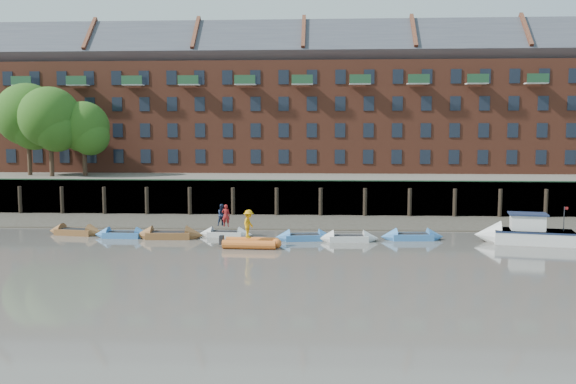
# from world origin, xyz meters

# --- Properties ---
(ground) EXTENTS (220.00, 220.00, 0.00)m
(ground) POSITION_xyz_m (0.00, 0.00, 0.00)
(ground) COLOR #5D5851
(ground) RESTS_ON ground
(foreshore) EXTENTS (110.00, 8.00, 0.50)m
(foreshore) POSITION_xyz_m (0.00, 18.00, 0.00)
(foreshore) COLOR #3D382F
(foreshore) RESTS_ON ground
(mud_band) EXTENTS (110.00, 1.60, 0.10)m
(mud_band) POSITION_xyz_m (0.00, 14.60, 0.00)
(mud_band) COLOR #4C4336
(mud_band) RESTS_ON ground
(river_wall) EXTENTS (110.00, 1.23, 3.30)m
(river_wall) POSITION_xyz_m (-0.00, 22.38, 1.59)
(river_wall) COLOR #2D2A26
(river_wall) RESTS_ON ground
(bank_terrace) EXTENTS (110.00, 28.00, 3.20)m
(bank_terrace) POSITION_xyz_m (0.00, 36.00, 1.60)
(bank_terrace) COLOR #5E594D
(bank_terrace) RESTS_ON ground
(apartment_terrace) EXTENTS (80.60, 15.56, 20.98)m
(apartment_terrace) POSITION_xyz_m (-0.00, 36.99, 12.82)
(apartment_terrace) COLOR brown
(apartment_terrace) RESTS_ON bank_terrace
(tree_cluster) EXTENTS (11.76, 7.74, 9.40)m
(tree_cluster) POSITION_xyz_m (-25.62, 27.35, 9.00)
(tree_cluster) COLOR #3A281C
(tree_cluster) RESTS_ON bank_terrace
(rowboat_0) EXTENTS (4.61, 2.05, 1.29)m
(rowboat_0) POSITION_xyz_m (-16.29, 10.95, 0.23)
(rowboat_0) COLOR brown
(rowboat_0) RESTS_ON ground
(rowboat_1) EXTENTS (4.19, 1.32, 1.21)m
(rowboat_1) POSITION_xyz_m (-12.39, 9.94, 0.21)
(rowboat_1) COLOR #3A78BC
(rowboat_1) RESTS_ON ground
(rowboat_2) EXTENTS (4.99, 1.66, 1.43)m
(rowboat_2) POSITION_xyz_m (-8.91, 9.77, 0.25)
(rowboat_2) COLOR brown
(rowboat_2) RESTS_ON ground
(rowboat_3) EXTENTS (4.02, 1.45, 1.14)m
(rowboat_3) POSITION_xyz_m (-4.96, 10.72, 0.20)
(rowboat_3) COLOR silver
(rowboat_3) RESTS_ON ground
(rowboat_4) EXTENTS (4.38, 1.88, 1.23)m
(rowboat_4) POSITION_xyz_m (0.87, 9.57, 0.22)
(rowboat_4) COLOR #3A78BC
(rowboat_4) RESTS_ON ground
(rowboat_5) EXTENTS (4.29, 1.47, 1.23)m
(rowboat_5) POSITION_xyz_m (3.98, 9.33, 0.22)
(rowboat_5) COLOR silver
(rowboat_5) RESTS_ON ground
(rowboat_6) EXTENTS (4.56, 1.60, 1.30)m
(rowboat_6) POSITION_xyz_m (8.55, 10.19, 0.23)
(rowboat_6) COLOR #3A78BC
(rowboat_6) RESTS_ON ground
(rib_tender) EXTENTS (3.90, 1.98, 0.67)m
(rib_tender) POSITION_xyz_m (-2.49, 6.76, 0.29)
(rib_tender) COLOR orange
(rib_tender) RESTS_ON ground
(motor_launch) EXTENTS (6.78, 3.35, 2.68)m
(motor_launch) POSITION_xyz_m (15.63, 9.37, 0.68)
(motor_launch) COLOR silver
(motor_launch) RESTS_ON ground
(person_rower_a) EXTENTS (0.60, 0.40, 1.63)m
(person_rower_a) POSITION_xyz_m (-4.90, 10.64, 1.59)
(person_rower_a) COLOR maroon
(person_rower_a) RESTS_ON rowboat_3
(person_rower_b) EXTENTS (0.99, 0.94, 1.62)m
(person_rower_b) POSITION_xyz_m (-5.22, 10.94, 1.58)
(person_rower_b) COLOR #19233F
(person_rower_b) RESTS_ON rowboat_3
(person_rib_crew) EXTENTS (0.96, 1.35, 1.89)m
(person_rib_crew) POSITION_xyz_m (-2.77, 6.79, 1.57)
(person_rib_crew) COLOR orange
(person_rib_crew) RESTS_ON rib_tender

